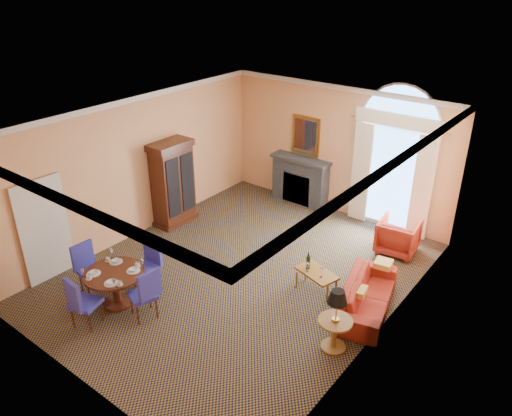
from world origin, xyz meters
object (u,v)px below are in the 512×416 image
Objects in this scene: armoire at (173,184)px; sofa at (367,295)px; dining_table at (115,280)px; coffee_table at (316,272)px; armchair at (398,236)px; side_table at (336,313)px.

armoire reaches higher than sofa.
coffee_table is at bearing 44.42° from dining_table.
sofa is 2.38× the size of armchair.
armoire reaches higher than side_table.
coffee_table reaches higher than armchair.
armoire reaches higher than dining_table.
coffee_table is (4.22, -0.35, -0.59)m from armoire.
armoire is 3.39m from dining_table.
dining_table is at bearing -62.67° from armoire.
armoire is 2.25× the size of coffee_table.
dining_table reaches higher than coffee_table.
dining_table is 0.55× the size of sofa.
armchair is 0.75× the size of side_table.
armoire is 1.83× the size of side_table.
side_table is (5.32, -1.56, -0.28)m from armoire.
armoire reaches higher than armchair.
side_table is at bearing 20.56° from dining_table.
armoire is at bearing 15.14° from armchair.
dining_table is (1.54, -2.98, -0.47)m from armoire.
sofa is 1.79× the size of side_table.
side_table is at bearing -16.35° from armoire.
sofa is 2.27m from armchair.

